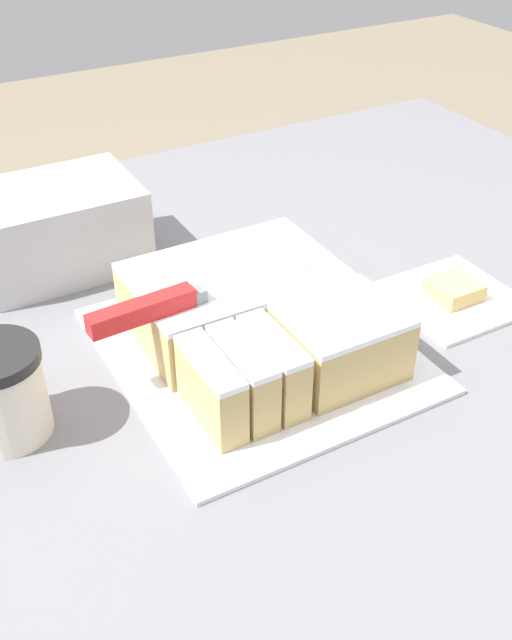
% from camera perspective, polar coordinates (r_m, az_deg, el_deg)
% --- Properties ---
extents(countertop, '(1.40, 1.10, 0.89)m').
position_cam_1_polar(countertop, '(1.27, 1.02, -15.96)').
color(countertop, slate).
rests_on(countertop, ground_plane).
extents(cake_board, '(0.33, 0.36, 0.01)m').
position_cam_1_polar(cake_board, '(0.89, 0.00, -2.25)').
color(cake_board, silver).
rests_on(cake_board, countertop).
extents(cake, '(0.24, 0.28, 0.08)m').
position_cam_1_polar(cake, '(0.87, 0.05, 0.14)').
color(cake, tan).
rests_on(cake, cake_board).
extents(knife, '(0.30, 0.04, 0.02)m').
position_cam_1_polar(knife, '(0.81, -7.19, 1.15)').
color(knife, silver).
rests_on(knife, cake).
extents(coffee_cup, '(0.09, 0.09, 0.10)m').
position_cam_1_polar(coffee_cup, '(0.80, -18.82, -5.23)').
color(coffee_cup, beige).
rests_on(coffee_cup, countertop).
extents(paper_napkin, '(0.16, 0.16, 0.01)m').
position_cam_1_polar(paper_napkin, '(1.02, 14.73, 1.63)').
color(paper_napkin, white).
rests_on(paper_napkin, countertop).
extents(brownie, '(0.06, 0.06, 0.02)m').
position_cam_1_polar(brownie, '(1.01, 14.85, 2.29)').
color(brownie, tan).
rests_on(brownie, paper_napkin).
extents(storage_box, '(0.22, 0.16, 0.12)m').
position_cam_1_polar(storage_box, '(1.07, -14.89, 6.81)').
color(storage_box, '#B2B2B7').
rests_on(storage_box, countertop).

